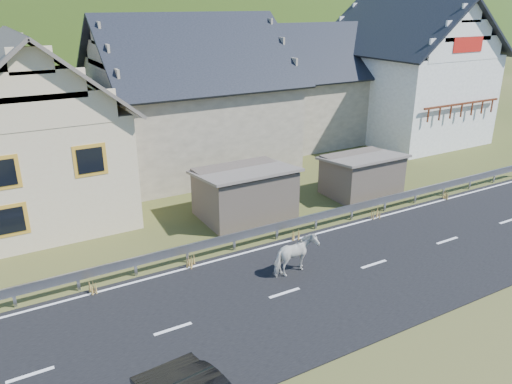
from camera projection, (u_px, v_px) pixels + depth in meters
ground at (374, 265)px, 18.77m from camera, size 160.00×160.00×0.00m
road at (374, 265)px, 18.76m from camera, size 60.00×7.00×0.04m
lane_markings at (374, 264)px, 18.75m from camera, size 60.00×6.60×0.01m
guardrail at (316, 217)px, 21.55m from camera, size 28.10×0.09×0.75m
shed_left at (245, 193)px, 22.72m from camera, size 4.30×3.30×2.40m
shed_right at (361, 176)px, 25.36m from camera, size 3.80×2.90×2.20m
house_cream at (28, 119)px, 22.31m from camera, size 7.80×9.80×8.30m
house_stone_a at (189, 87)px, 28.81m from camera, size 10.80×9.80×8.90m
house_stone_b at (310, 78)px, 35.20m from camera, size 9.80×8.80×8.10m
house_white at (405, 65)px, 35.25m from camera, size 8.80×10.80×9.70m
mountain at (26, 91)px, 174.20m from camera, size 440.00×280.00×260.00m
horse at (296, 255)px, 17.90m from camera, size 1.03×1.80×1.44m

